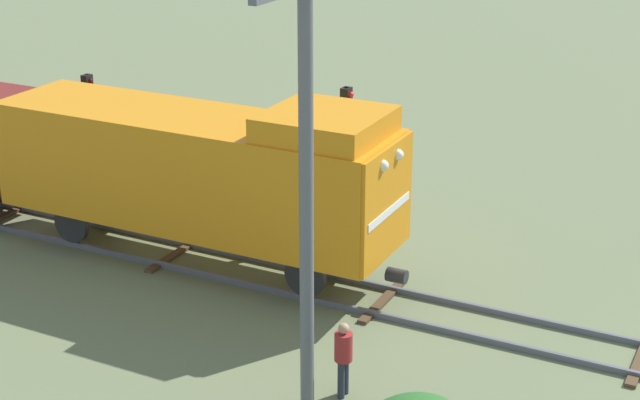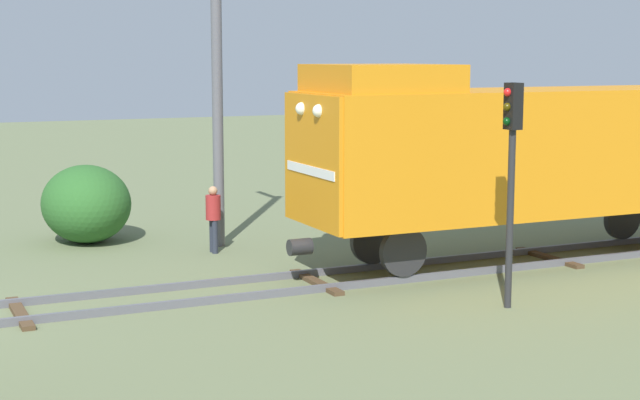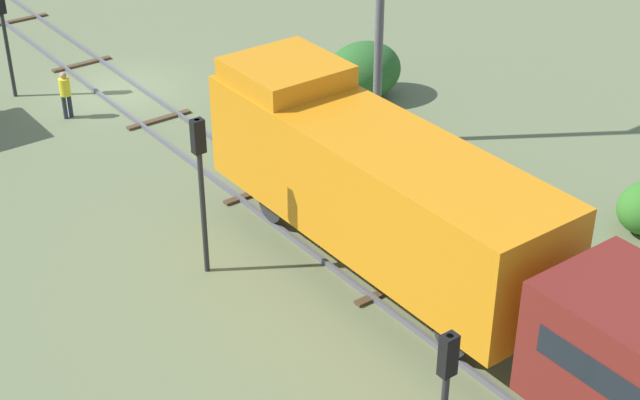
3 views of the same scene
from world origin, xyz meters
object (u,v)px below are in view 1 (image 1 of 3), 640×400
traffic_signal_mid (346,135)px  worker_by_signal (343,354)px  locomotive (201,168)px  catenary_mast (305,194)px  traffic_signal_far (90,109)px

traffic_signal_mid → worker_by_signal: 8.65m
locomotive → worker_by_signal: bearing=-124.2°
locomotive → catenary_mast: (-5.06, -5.75, 1.98)m
traffic_signal_mid → worker_by_signal: (-7.60, -3.57, -2.08)m
traffic_signal_far → worker_by_signal: traffic_signal_far is taller
catenary_mast → worker_by_signal: bearing=-26.4°
traffic_signal_mid → locomotive: bearing=142.6°
locomotive → traffic_signal_far: bearing=61.5°
traffic_signal_mid → worker_by_signal: traffic_signal_mid is taller
locomotive → worker_by_signal: (-4.20, -6.18, -1.78)m
locomotive → traffic_signal_mid: locomotive is taller
locomotive → traffic_signal_far: (3.60, 6.62, -0.17)m
traffic_signal_mid → catenary_mast: (-8.46, -3.15, 1.68)m
traffic_signal_far → worker_by_signal: size_ratio=2.19×
traffic_signal_far → catenary_mast: bearing=-125.0°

